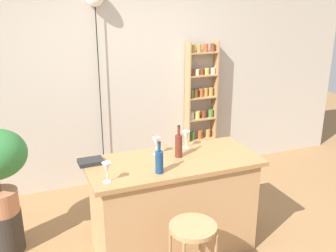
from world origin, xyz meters
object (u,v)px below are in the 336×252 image
(bottle_sauce_amber, at_px, (159,161))
(cookbook, at_px, (91,162))
(plant_stool, at_px, (6,231))
(wine_glass_center, at_px, (107,168))
(bar_stool, at_px, (193,244))
(spice_shelf, at_px, (201,105))
(wine_glass_right, at_px, (156,142))
(wine_glass_left, at_px, (186,136))
(bottle_wine_red, at_px, (179,145))
(pendant_globe_light, at_px, (95,2))

(bottle_sauce_amber, distance_m, cookbook, 0.62)
(plant_stool, height_order, wine_glass_center, wine_glass_center)
(cookbook, bearing_deg, wine_glass_center, -83.77)
(plant_stool, distance_m, wine_glass_center, 1.37)
(bar_stool, distance_m, spice_shelf, 2.46)
(wine_glass_right, bearing_deg, wine_glass_left, 9.79)
(spice_shelf, xyz_separation_m, bottle_wine_red, (-0.94, -1.46, 0.11))
(bottle_wine_red, relative_size, wine_glass_center, 1.79)
(bar_stool, height_order, wine_glass_right, wine_glass_right)
(wine_glass_left, distance_m, cookbook, 0.92)
(wine_glass_center, height_order, wine_glass_right, same)
(cookbook, xyz_separation_m, pendant_globe_light, (0.39, 1.35, 1.28))
(pendant_globe_light, bearing_deg, wine_glass_center, -100.86)
(plant_stool, xyz_separation_m, wine_glass_left, (1.67, -0.31, 0.82))
(plant_stool, distance_m, pendant_globe_light, 2.51)
(bottle_wine_red, xyz_separation_m, bottle_sauce_amber, (-0.27, -0.25, -0.01))
(bottle_wine_red, bearing_deg, spice_shelf, 57.20)
(bottle_sauce_amber, bearing_deg, bar_stool, -77.64)
(pendant_globe_light, bearing_deg, plant_stool, -138.85)
(bottle_wine_red, bearing_deg, plant_stool, 162.29)
(bottle_sauce_amber, bearing_deg, wine_glass_left, 45.03)
(bottle_wine_red, relative_size, pendant_globe_light, 0.13)
(plant_stool, height_order, wine_glass_left, wine_glass_left)
(bottle_sauce_amber, bearing_deg, wine_glass_center, -178.73)
(plant_stool, bearing_deg, wine_glass_right, -14.90)
(wine_glass_left, bearing_deg, bottle_wine_red, -130.33)
(bottle_wine_red, height_order, bottle_sauce_amber, bottle_wine_red)
(bar_stool, relative_size, bottle_wine_red, 2.21)
(plant_stool, relative_size, wine_glass_left, 2.42)
(spice_shelf, distance_m, bottle_sauce_amber, 2.09)
(bar_stool, xyz_separation_m, wine_glass_left, (0.33, 0.87, 0.53))
(bottle_wine_red, bearing_deg, wine_glass_right, 142.91)
(bottle_sauce_amber, bearing_deg, pendant_globe_light, 93.17)
(bottle_sauce_amber, bearing_deg, wine_glass_right, 73.72)
(plant_stool, relative_size, bottle_sauce_amber, 1.48)
(bar_stool, bearing_deg, plant_stool, 138.71)
(plant_stool, relative_size, cookbook, 1.89)
(wine_glass_center, distance_m, cookbook, 0.41)
(pendant_globe_light, bearing_deg, bottle_sauce_amber, -86.83)
(plant_stool, xyz_separation_m, bottle_sauce_amber, (1.24, -0.73, 0.80))
(spice_shelf, bearing_deg, plant_stool, -158.43)
(bar_stool, bearing_deg, cookbook, 124.82)
(bottle_sauce_amber, distance_m, pendant_globe_light, 2.11)
(spice_shelf, height_order, plant_stool, spice_shelf)
(wine_glass_left, relative_size, cookbook, 0.78)
(plant_stool, bearing_deg, bar_stool, -41.29)
(cookbook, bearing_deg, wine_glass_left, 1.42)
(bottle_wine_red, height_order, wine_glass_right, bottle_wine_red)
(spice_shelf, distance_m, wine_glass_center, 2.38)
(bottle_sauce_amber, relative_size, wine_glass_right, 1.64)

